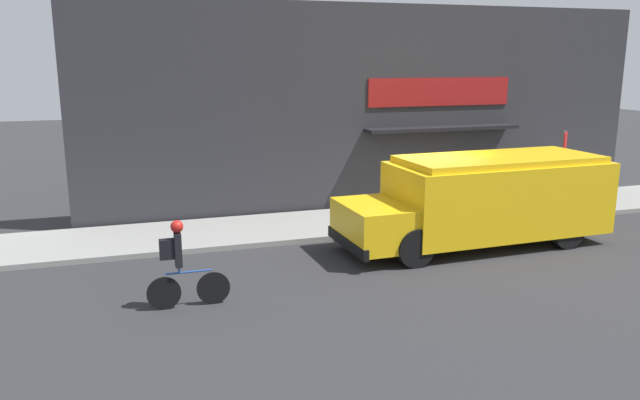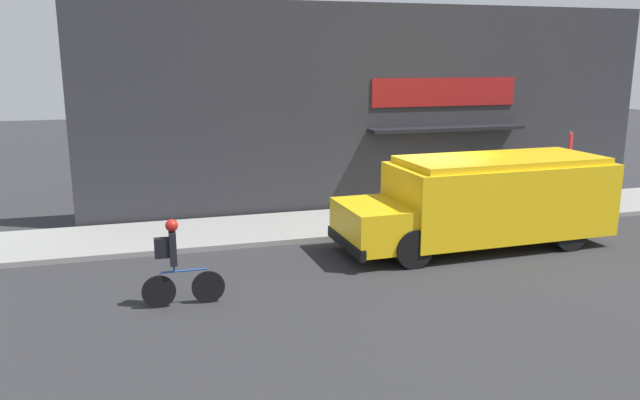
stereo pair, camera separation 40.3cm
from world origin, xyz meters
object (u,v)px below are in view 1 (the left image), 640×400
at_px(cyclist, 181,264).
at_px(trash_bin, 541,190).
at_px(school_bus, 484,199).
at_px(stop_sign_post, 563,157).

distance_m(cyclist, trash_bin, 11.95).
distance_m(school_bus, cyclist, 7.44).
xyz_separation_m(school_bus, trash_bin, (3.80, 2.84, -0.61)).
xyz_separation_m(cyclist, trash_bin, (11.03, 4.59, -0.31)).
xyz_separation_m(school_bus, stop_sign_post, (3.73, 1.92, 0.52)).
height_order(stop_sign_post, trash_bin, stop_sign_post).
bearing_deg(school_bus, stop_sign_post, 25.45).
distance_m(stop_sign_post, trash_bin, 1.46).
relative_size(stop_sign_post, trash_bin, 2.92).
bearing_deg(stop_sign_post, school_bus, -152.75).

